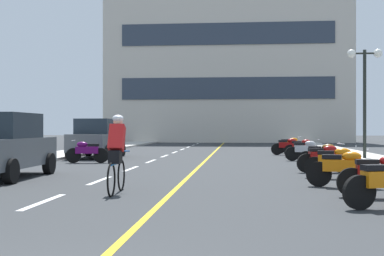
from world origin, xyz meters
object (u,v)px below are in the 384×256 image
at_px(motorcycle_2, 381,174).
at_px(motorcycle_3, 343,168).
at_px(motorcycle_10, 288,146).
at_px(motorcycle_4, 336,162).
at_px(street_lamp_mid, 365,77).
at_px(parked_car_mid, 97,138).
at_px(parked_car_near, 2,145).
at_px(motorcycle_11, 290,145).
at_px(motorcycle_6, 323,155).
at_px(motorcycle_9, 302,147).
at_px(motorcycle_5, 324,158).
at_px(motorcycle_7, 87,151).
at_px(motorcycle_8, 306,150).
at_px(cyclist_rider, 117,152).

height_order(motorcycle_2, motorcycle_3, same).
distance_m(motorcycle_3, motorcycle_10, 14.57).
xyz_separation_m(motorcycle_2, motorcycle_4, (-0.18, 3.90, 0.00)).
xyz_separation_m(street_lamp_mid, parked_car_mid, (-11.97, 1.15, -2.64)).
xyz_separation_m(parked_car_near, motorcycle_11, (9.37, 15.17, -0.44)).
height_order(motorcycle_3, motorcycle_10, same).
height_order(motorcycle_6, motorcycle_9, same).
height_order(motorcycle_5, motorcycle_7, same).
xyz_separation_m(motorcycle_3, motorcycle_11, (0.36, 16.60, 0.00)).
xyz_separation_m(motorcycle_3, motorcycle_8, (0.35, 9.84, 0.00)).
bearing_deg(motorcycle_3, cyclist_rider, -163.40).
distance_m(motorcycle_3, motorcycle_6, 5.70).
bearing_deg(parked_car_near, motorcycle_11, 58.28).
xyz_separation_m(motorcycle_5, motorcycle_7, (-8.68, 3.65, 0.00)).
relative_size(motorcycle_4, motorcycle_7, 0.99).
bearing_deg(motorcycle_10, cyclist_rider, -107.60).
xyz_separation_m(motorcycle_5, cyclist_rider, (-5.26, -5.59, 0.41)).
bearing_deg(cyclist_rider, motorcycle_11, 73.33).
bearing_deg(parked_car_near, cyclist_rider, -36.68).
bearing_deg(motorcycle_11, parked_car_mid, -151.20).
xyz_separation_m(motorcycle_7, motorcycle_8, (8.83, 2.11, 0.00)).
xyz_separation_m(motorcycle_2, motorcycle_3, (-0.39, 1.74, 0.00)).
relative_size(parked_car_near, motorcycle_9, 2.50).
bearing_deg(motorcycle_10, parked_car_mid, -160.89).
height_order(parked_car_near, motorcycle_11, parked_car_near).
xyz_separation_m(motorcycle_4, motorcycle_11, (0.15, 14.44, 0.00)).
distance_m(motorcycle_5, motorcycle_10, 10.49).
xyz_separation_m(parked_car_near, motorcycle_5, (9.21, 2.65, -0.44)).
height_order(motorcycle_2, motorcycle_10, same).
distance_m(motorcycle_3, motorcycle_4, 2.17).
bearing_deg(motorcycle_6, parked_car_near, -155.73).
bearing_deg(motorcycle_4, parked_car_mid, 135.16).
bearing_deg(parked_car_near, parked_car_mid, 90.45).
xyz_separation_m(parked_car_near, motorcycle_8, (9.36, 8.40, -0.44)).
xyz_separation_m(motorcycle_8, motorcycle_9, (0.18, 2.71, 0.00)).
height_order(street_lamp_mid, motorcycle_10, street_lamp_mid).
bearing_deg(motorcycle_11, motorcycle_3, -91.25).
bearing_deg(motorcycle_6, motorcycle_7, 167.03).
bearing_deg(motorcycle_2, cyclist_rider, 177.52).
height_order(motorcycle_8, motorcycle_10, same).
xyz_separation_m(motorcycle_3, motorcycle_5, (0.20, 4.09, 0.00)).
height_order(motorcycle_5, cyclist_rider, cyclist_rider).
height_order(street_lamp_mid, parked_car_mid, street_lamp_mid).
bearing_deg(motorcycle_2, motorcycle_6, 89.84).
distance_m(motorcycle_6, cyclist_rider, 9.05).
distance_m(street_lamp_mid, motorcycle_9, 4.51).
bearing_deg(motorcycle_2, motorcycle_8, 90.23).
height_order(motorcycle_3, motorcycle_11, same).
bearing_deg(motorcycle_3, motorcycle_7, 137.63).
xyz_separation_m(street_lamp_mid, motorcycle_6, (-2.46, -4.57, -3.08)).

